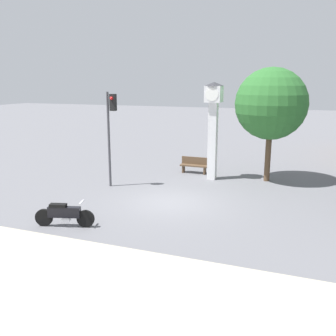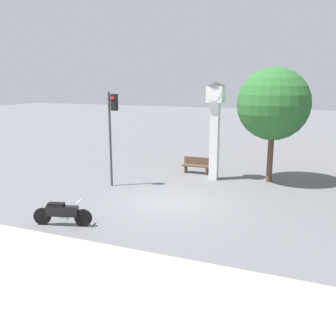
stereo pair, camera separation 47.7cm
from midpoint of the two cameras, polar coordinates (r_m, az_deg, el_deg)
name	(u,v)px [view 1 (the left image)]	position (r m, az deg, el deg)	size (l,w,h in m)	color
ground_plane	(170,202)	(16.44, -0.57, -5.28)	(120.00, 120.00, 0.00)	slate
sidewalk_strip	(56,297)	(10.08, -18.04, -18.18)	(36.00, 6.00, 0.10)	#B2A893
motorcycle	(64,214)	(14.24, -16.46, -6.80)	(2.14, 0.78, 0.97)	black
clock_tower	(213,117)	(19.88, 6.22, 7.75)	(1.00, 1.00, 5.15)	white
traffic_light	(111,123)	(18.57, -9.45, 6.80)	(0.50, 0.35, 4.69)	#47474C
street_tree	(271,104)	(19.97, 14.77, 9.40)	(3.67, 3.67, 5.90)	brown
bench	(194,165)	(21.59, 3.42, 0.51)	(1.60, 0.44, 0.92)	brown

